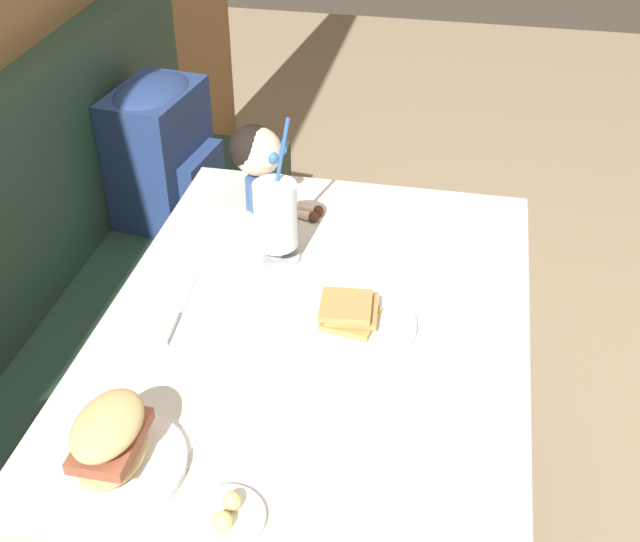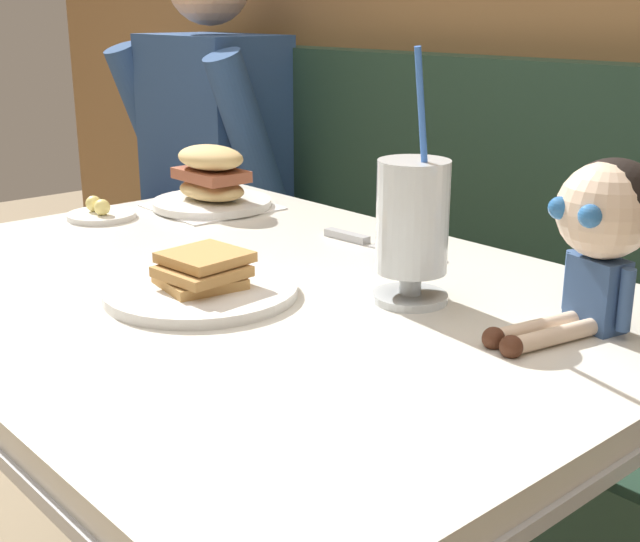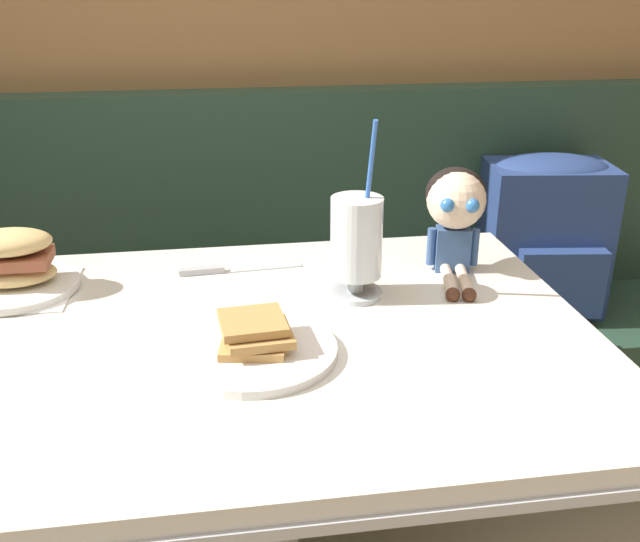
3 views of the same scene
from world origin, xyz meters
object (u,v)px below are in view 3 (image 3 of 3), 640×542
(sandwich_plate, at_px, (12,268))
(backpack, at_px, (545,231))
(seated_doll, at_px, (456,205))
(butter_knife, at_px, (220,270))
(milkshake_glass, at_px, (356,242))
(toast_plate, at_px, (256,346))

(sandwich_plate, xyz_separation_m, backpack, (1.19, 0.37, -0.13))
(sandwich_plate, distance_m, seated_doll, 0.81)
(butter_knife, distance_m, seated_doll, 0.46)
(milkshake_glass, bearing_deg, butter_knife, 148.30)
(toast_plate, height_order, butter_knife, toast_plate)
(toast_plate, bearing_deg, milkshake_glass, 44.67)
(butter_knife, relative_size, backpack, 0.58)
(seated_doll, xyz_separation_m, backpack, (0.38, 0.39, -0.21))
(milkshake_glass, distance_m, sandwich_plate, 0.61)
(milkshake_glass, xyz_separation_m, sandwich_plate, (-0.60, 0.11, -0.05))
(toast_plate, relative_size, sandwich_plate, 1.14)
(butter_knife, bearing_deg, backpack, 22.39)
(butter_knife, bearing_deg, toast_plate, -82.21)
(sandwich_plate, relative_size, seated_doll, 0.97)
(backpack, bearing_deg, toast_plate, -139.23)
(sandwich_plate, height_order, butter_knife, sandwich_plate)
(sandwich_plate, bearing_deg, seated_doll, -1.36)
(milkshake_glass, relative_size, seated_doll, 1.39)
(backpack, bearing_deg, milkshake_glass, -140.58)
(butter_knife, height_order, backpack, backpack)
(seated_doll, bearing_deg, sandwich_plate, 178.64)
(milkshake_glass, height_order, backpack, milkshake_glass)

